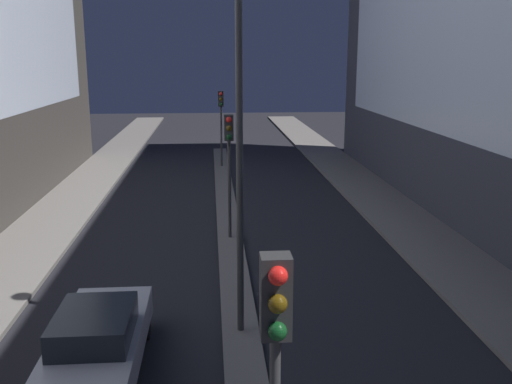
% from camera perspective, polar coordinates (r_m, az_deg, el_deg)
% --- Properties ---
extents(median_strip, '(0.89, 37.00, 0.14)m').
position_cam_1_polar(median_strip, '(22.93, -2.80, -3.04)').
color(median_strip, '#66605B').
rests_on(median_strip, ground).
extents(traffic_light_near, '(0.32, 0.42, 4.45)m').
position_cam_1_polar(traffic_light_near, '(6.28, 1.96, -16.61)').
color(traffic_light_near, '#383838').
rests_on(traffic_light_near, median_strip).
extents(traffic_light_mid, '(0.32, 0.42, 4.45)m').
position_cam_1_polar(traffic_light_mid, '(20.07, -2.71, 4.37)').
color(traffic_light_mid, '#383838').
rests_on(traffic_light_mid, median_strip).
extents(traffic_light_far, '(0.32, 0.42, 4.45)m').
position_cam_1_polar(traffic_light_far, '(33.96, -3.52, 8.05)').
color(traffic_light_far, '#383838').
rests_on(traffic_light_far, median_strip).
extents(street_lamp, '(0.51, 0.51, 8.96)m').
position_cam_1_polar(street_lamp, '(12.62, -1.71, 11.30)').
color(street_lamp, '#383838').
rests_on(street_lamp, median_strip).
extents(car_left_lane, '(1.78, 4.55, 1.54)m').
position_cam_1_polar(car_left_lane, '(12.71, -15.51, -14.12)').
color(car_left_lane, '#B2B2B7').
rests_on(car_left_lane, ground).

